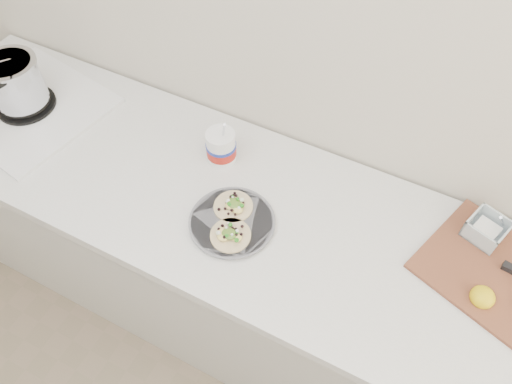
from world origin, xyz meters
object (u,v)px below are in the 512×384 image
at_px(stove, 20,91).
at_px(taco_plate, 232,220).
at_px(cutboard, 511,276).
at_px(tub, 221,145).

height_order(stove, taco_plate, stove).
distance_m(stove, cutboard, 1.69).
relative_size(stove, tub, 2.63).
distance_m(taco_plate, cutboard, 0.80).
xyz_separation_m(tub, cutboard, (0.93, -0.02, -0.05)).
height_order(taco_plate, tub, tub).
bearing_deg(cutboard, stove, -158.44).
relative_size(taco_plate, tub, 1.18).
bearing_deg(tub, taco_plate, -54.03).
height_order(taco_plate, cutboard, cutboard).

